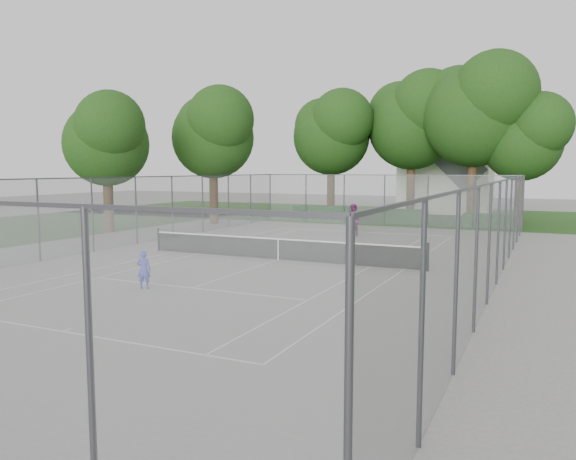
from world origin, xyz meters
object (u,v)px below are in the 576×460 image
at_px(house, 447,170).
at_px(girl_player, 144,270).
at_px(woman_player, 354,220).
at_px(tennis_net, 278,248).

relative_size(house, girl_player, 7.63).
bearing_deg(woman_player, house, 99.12).
distance_m(house, woman_player, 21.15).
bearing_deg(tennis_net, woman_player, 88.92).
xyz_separation_m(girl_player, woman_player, (1.60, 16.86, 0.31)).
height_order(tennis_net, house, house).
distance_m(tennis_net, house, 30.86).
relative_size(tennis_net, girl_player, 10.22).
xyz_separation_m(house, girl_player, (-3.38, -37.73, -3.24)).
xyz_separation_m(tennis_net, girl_player, (-1.41, -7.12, 0.12)).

